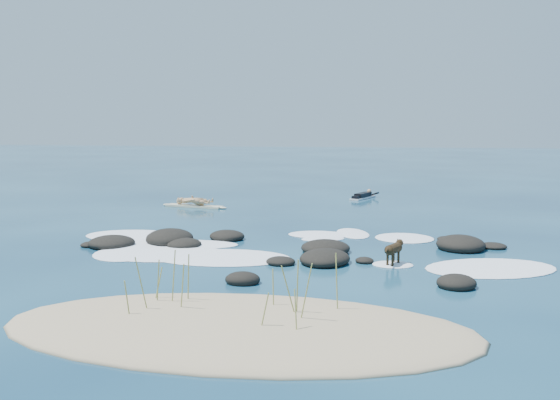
# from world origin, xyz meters

# --- Properties ---
(ground) EXTENTS (160.00, 160.00, 0.00)m
(ground) POSITION_xyz_m (0.00, 0.00, 0.00)
(ground) COLOR #0A2642
(ground) RESTS_ON ground
(sand_dune) EXTENTS (9.00, 4.40, 0.60)m
(sand_dune) POSITION_xyz_m (0.00, -8.20, 0.00)
(sand_dune) COLOR #9E8966
(sand_dune) RESTS_ON ground
(dune_grass) EXTENTS (3.88, 1.69, 1.22)m
(dune_grass) POSITION_xyz_m (-0.24, -7.84, 0.65)
(dune_grass) COLOR olive
(dune_grass) RESTS_ON ground
(reef_rocks) EXTENTS (12.98, 7.14, 0.60)m
(reef_rocks) POSITION_xyz_m (-0.41, -1.06, 0.12)
(reef_rocks) COLOR black
(reef_rocks) RESTS_ON ground
(breaking_foam) EXTENTS (14.89, 7.43, 0.12)m
(breaking_foam) POSITION_xyz_m (-1.29, -0.92, 0.01)
(breaking_foam) COLOR white
(breaking_foam) RESTS_ON ground
(standing_surfer_rig) EXTENTS (3.25, 1.13, 1.86)m
(standing_surfer_rig) POSITION_xyz_m (-5.82, 7.91, 0.73)
(standing_surfer_rig) COLOR beige
(standing_surfer_rig) RESTS_ON ground
(paddling_surfer_rig) EXTENTS (1.44, 2.27, 0.40)m
(paddling_surfer_rig) POSITION_xyz_m (1.61, 12.45, 0.14)
(paddling_surfer_rig) COLOR silver
(paddling_surfer_rig) RESTS_ON ground
(dog) EXTENTS (0.58, 1.02, 0.69)m
(dog) POSITION_xyz_m (2.92, -2.42, 0.46)
(dog) COLOR black
(dog) RESTS_ON ground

